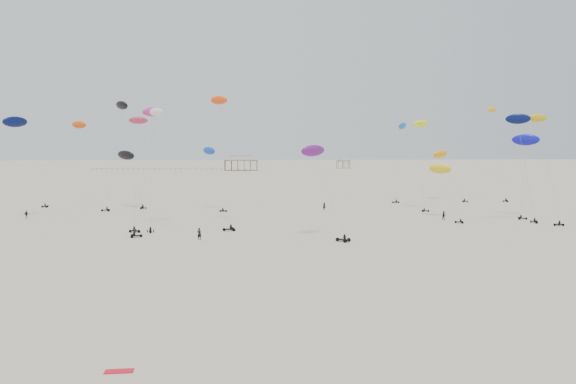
{
  "coord_description": "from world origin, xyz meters",
  "views": [
    {
      "loc": [
        -6.78,
        -2.77,
        14.21
      ],
      "look_at": [
        0.0,
        88.0,
        7.0
      ],
      "focal_mm": 35.0,
      "sensor_mm": 36.0,
      "label": 1
    }
  ],
  "objects": [
    {
      "name": "ground_plane",
      "position": [
        0.0,
        200.0,
        0.0
      ],
      "size": [
        900.0,
        900.0,
        0.0
      ],
      "primitive_type": "plane",
      "color": "#C1B199"
    },
    {
      "name": "pavilion_main",
      "position": [
        -10.0,
        350.0,
        4.22
      ],
      "size": [
        21.0,
        13.0,
        9.8
      ],
      "color": "brown",
      "rests_on": "ground"
    },
    {
      "name": "pavilion_small",
      "position": [
        60.0,
        380.0,
        3.49
      ],
      "size": [
        9.0,
        7.0,
        8.0
      ],
      "color": "brown",
      "rests_on": "ground"
    },
    {
      "name": "pier_fence",
      "position": [
        -62.0,
        350.0,
        0.77
      ],
      "size": [
        80.2,
        0.2,
        1.5
      ],
      "color": "black",
      "rests_on": "ground"
    },
    {
      "name": "rig_0",
      "position": [
        44.83,
        99.47,
        16.09
      ],
      "size": [
        6.47,
        3.65,
        20.73
      ],
      "rotation": [
        0.0,
        0.0,
        3.09
      ],
      "color": "black",
      "rests_on": "ground"
    },
    {
      "name": "rig_1",
      "position": [
        60.87,
        144.05,
        14.3
      ],
      "size": [
        3.52,
        11.32,
        25.49
      ],
      "rotation": [
        0.0,
        0.0,
        5.58
      ],
      "color": "black",
      "rests_on": "ground"
    },
    {
      "name": "rig_2",
      "position": [
        48.83,
        98.46,
        13.83
      ],
      "size": [
        4.41,
        7.17,
        20.68
      ],
      "rotation": [
        0.0,
        0.0,
        1.73
      ],
      "color": "black",
      "rests_on": "ground"
    },
    {
      "name": "rig_3",
      "position": [
        -23.64,
        98.99,
        15.46
      ],
      "size": [
        3.83,
        12.59,
        22.17
      ],
      "rotation": [
        0.0,
        0.0,
        3.29
      ],
      "color": "black",
      "rests_on": "ground"
    },
    {
      "name": "rig_4",
      "position": [
        -14.64,
        126.02,
        11.15
      ],
      "size": [
        6.41,
        8.38,
        14.71
      ],
      "rotation": [
        0.0,
        0.0,
        4.11
      ],
      "color": "black",
      "rests_on": "ground"
    },
    {
      "name": "rig_5",
      "position": [
        -50.63,
        143.25,
        15.88
      ],
      "size": [
        8.11,
        14.82,
        22.65
      ],
      "rotation": [
        0.0,
        0.0,
        6.03
      ],
      "color": "black",
      "rests_on": "ground"
    },
    {
      "name": "rig_6",
      "position": [
        -53.61,
        113.05,
        17.35
      ],
      "size": [
        9.33,
        13.88,
        21.81
      ],
      "rotation": [
        0.0,
        0.0,
        4.07
      ],
      "color": "black",
      "rests_on": "ground"
    },
    {
      "name": "rig_7",
      "position": [
        -23.02,
        91.57,
        11.96
      ],
      "size": [
        4.95,
        10.31,
        21.25
      ],
      "rotation": [
        0.0,
        0.0,
        4.85
      ],
      "color": "black",
      "rests_on": "ground"
    },
    {
      "name": "rig_8",
      "position": [
        -34.07,
        129.95,
        10.66
      ],
      "size": [
        7.79,
        5.45,
        13.85
      ],
      "rotation": [
        0.0,
        0.0,
        0.4
      ],
      "color": "black",
      "rests_on": "ground"
    },
    {
      "name": "rig_9",
      "position": [
        32.8,
        107.81,
        8.71
      ],
      "size": [
        4.81,
        12.69,
        12.92
      ],
      "rotation": [
        0.0,
        0.0,
        1.31
      ],
      "color": "black",
      "rests_on": "ground"
    },
    {
      "name": "rig_10",
      "position": [
        34.51,
        144.68,
        16.23
      ],
      "size": [
        6.93,
        11.37,
        21.5
      ],
      "rotation": [
        0.0,
        0.0,
        1.9
      ],
      "color": "black",
      "rests_on": "ground"
    },
    {
      "name": "rig_11",
      "position": [
        -25.8,
        96.89,
        11.67
      ],
      "size": [
        3.46,
        9.75,
        20.06
      ],
      "rotation": [
        0.0,
        0.0,
        4.15
      ],
      "color": "black",
      "rests_on": "ground"
    },
    {
      "name": "rig_12",
      "position": [
        -10.91,
        98.94,
        14.03
      ],
      "size": [
        5.22,
        12.99,
        24.41
      ],
      "rotation": [
        0.0,
        0.0,
        1.78
      ],
      "color": "black",
      "rests_on": "ground"
    },
    {
      "name": "rig_13",
      "position": [
        -35.94,
        130.06,
        20.25
      ],
      "size": [
        6.06,
        9.99,
        25.28
      ],
      "rotation": [
        0.0,
        0.0,
        1.68
      ],
      "color": "black",
      "rests_on": "ground"
    },
    {
      "name": "rig_14",
      "position": [
        50.09,
        108.01,
        14.11
      ],
      "size": [
        6.52,
        7.85,
        17.12
      ],
      "rotation": [
        0.0,
        0.0,
        4.3
      ],
      "color": "black",
      "rests_on": "ground"
    },
    {
      "name": "rig_15",
      "position": [
        46.68,
        146.8,
        11.16
      ],
      "size": [
        7.54,
        12.09,
        14.88
      ],
      "rotation": [
        0.0,
        0.0,
        0.06
      ],
      "color": "black",
      "rests_on": "ground"
    },
    {
      "name": "rig_17",
      "position": [
        4.84,
        84.0,
        10.18
      ],
      "size": [
        7.86,
        8.54,
        14.93
      ],
      "rotation": [
        0.0,
        0.0,
        0.93
      ],
      "color": "black",
      "rests_on": "ground"
    },
    {
      "name": "rig_18",
      "position": [
        32.98,
        122.56,
        16.81
      ],
      "size": [
        5.01,
        7.85,
        20.74
      ],
      "rotation": [
        0.0,
        0.0,
        4.51
      ],
      "color": "black",
      "rests_on": "ground"
    },
    {
      "name": "spectator_0",
      "position": [
        -14.05,
        83.64,
        0.0
      ],
      "size": [
        0.94,
        0.79,
        2.2
      ],
      "primitive_type": "imported",
      "rotation": [
        0.0,
        0.0,
        2.8
      ],
      "color": "black",
      "rests_on": "ground"
    },
    {
      "name": "spectator_1",
      "position": [
        31.97,
        104.08,
        0.0
      ],
      "size": [
        1.03,
        0.63,
        2.07
      ],
      "primitive_type": "imported",
      "rotation": [
        0.0,
        0.0,
        6.25
      ],
      "color": "black",
      "rests_on": "ground"
    },
    {
      "name": "spectator_2",
      "position": [
        -50.77,
        112.31,
        0.0
      ],
      "size": [
        1.22,
        0.77,
        1.93
      ],
      "primitive_type": "imported",
      "rotation": [
        0.0,
        0.0,
        6.42
      ],
      "color": "black",
      "rests_on": "ground"
    },
    {
      "name": "spectator_3",
      "position": [
        10.92,
        123.49,
        0.0
      ],
      "size": [
        0.82,
        0.6,
        2.12
      ],
      "primitive_type": "imported",
      "rotation": [
        0.0,
        0.0,
        3.05
      ],
      "color": "black",
      "rests_on": "ground"
    },
    {
      "name": "grounded_kite_b",
      "position": [
        -14.92,
        32.53,
        0.0
      ],
      "size": [
        1.83,
        0.78,
        0.07
      ],
      "primitive_type": "cube",
      "rotation": [
        0.0,
        0.0,
        0.05
      ],
      "color": "red",
      "rests_on": "ground"
    }
  ]
}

